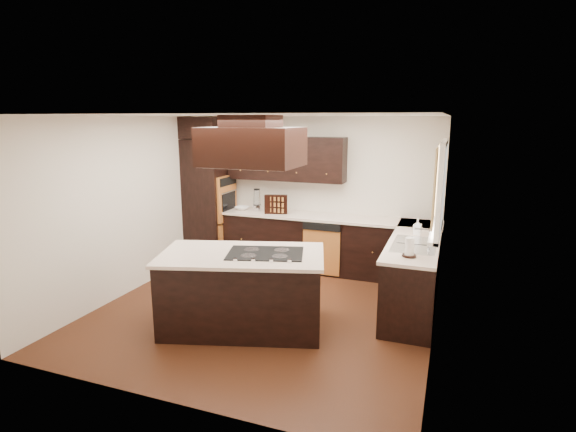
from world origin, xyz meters
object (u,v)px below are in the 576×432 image
object	(u,v)px
oven_column	(209,200)
island	(243,292)
range_hood	(252,147)
spice_rack	(276,204)

from	to	relation	value
oven_column	island	size ratio (longest dim) A/B	1.15
island	range_hood	distance (m)	1.73
oven_column	range_hood	bearing A→B (deg)	-50.26
oven_column	spice_rack	distance (m)	1.26
range_hood	oven_column	bearing A→B (deg)	129.74
oven_column	island	xyz separation A→B (m)	(1.71, -2.23, -0.62)
oven_column	spice_rack	xyz separation A→B (m)	(1.26, -0.01, 0.02)
island	range_hood	bearing A→B (deg)	-26.44
range_hood	island	bearing A→B (deg)	170.03
island	range_hood	world-z (taller)	range_hood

